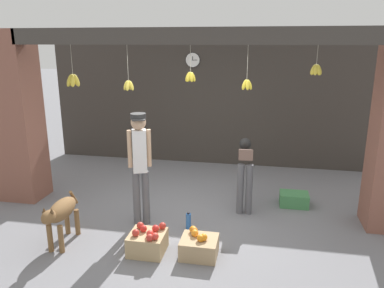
% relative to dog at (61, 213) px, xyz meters
% --- Properties ---
extents(ground_plane, '(60.00, 60.00, 0.00)m').
position_rel_dog_xyz_m(ground_plane, '(1.51, 1.09, -0.47)').
color(ground_plane, slate).
extents(shop_back_wall, '(7.34, 0.12, 2.89)m').
position_rel_dog_xyz_m(shop_back_wall, '(1.51, 3.98, 0.98)').
color(shop_back_wall, '#38332D').
rests_on(shop_back_wall, ground_plane).
extents(shop_pillar_left, '(0.70, 0.60, 2.89)m').
position_rel_dog_xyz_m(shop_pillar_left, '(-1.51, 1.39, 0.98)').
color(shop_pillar_left, brown).
rests_on(shop_pillar_left, ground_plane).
extents(storefront_awning, '(5.44, 0.30, 0.92)m').
position_rel_dog_xyz_m(storefront_awning, '(1.50, 1.21, 2.27)').
color(storefront_awning, '#3D3833').
extents(dog, '(0.28, 0.92, 0.69)m').
position_rel_dog_xyz_m(dog, '(0.00, 0.00, 0.00)').
color(dog, brown).
rests_on(dog, ground_plane).
extents(shopkeeper, '(0.33, 0.30, 1.71)m').
position_rel_dog_xyz_m(shopkeeper, '(0.87, 0.78, 0.55)').
color(shopkeeper, '#56565B').
rests_on(shopkeeper, ground_plane).
extents(worker_stooping, '(0.27, 0.83, 1.09)m').
position_rel_dog_xyz_m(worker_stooping, '(2.37, 1.66, 0.26)').
color(worker_stooping, '#56565B').
rests_on(worker_stooping, ground_plane).
extents(fruit_crate_oranges, '(0.47, 0.42, 0.33)m').
position_rel_dog_xyz_m(fruit_crate_oranges, '(1.88, 0.07, -0.33)').
color(fruit_crate_oranges, tan).
rests_on(fruit_crate_oranges, ground_plane).
extents(fruit_crate_apples, '(0.46, 0.44, 0.36)m').
position_rel_dog_xyz_m(fruit_crate_apples, '(1.20, 0.02, -0.31)').
color(fruit_crate_apples, tan).
rests_on(fruit_crate_apples, ground_plane).
extents(produce_box_green, '(0.47, 0.34, 0.22)m').
position_rel_dog_xyz_m(produce_box_green, '(3.20, 1.89, -0.36)').
color(produce_box_green, '#42844C').
rests_on(produce_box_green, ground_plane).
extents(water_bottle, '(0.07, 0.07, 0.27)m').
position_rel_dog_xyz_m(water_bottle, '(1.60, 0.74, -0.34)').
color(water_bottle, '#2D60AD').
rests_on(water_bottle, ground_plane).
extents(wall_clock, '(0.32, 0.03, 0.32)m').
position_rel_dog_xyz_m(wall_clock, '(1.07, 3.90, 1.84)').
color(wall_clock, black).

